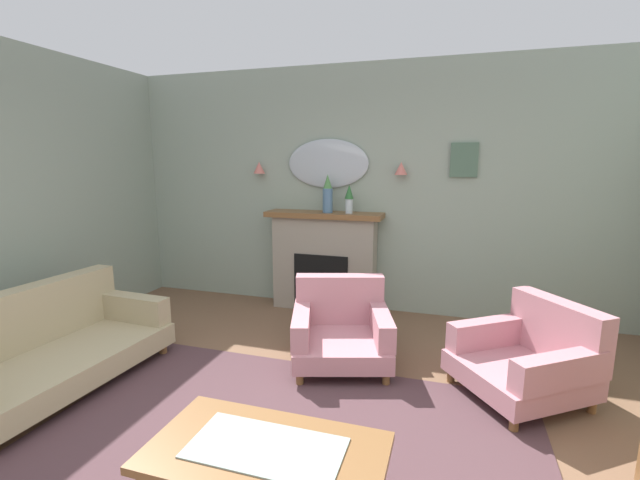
{
  "coord_description": "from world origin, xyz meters",
  "views": [
    {
      "loc": [
        0.94,
        -1.87,
        1.74
      ],
      "look_at": [
        -0.2,
        1.8,
        1.03
      ],
      "focal_mm": 24.08,
      "sensor_mm": 36.0,
      "label": 1
    }
  ],
  "objects_px": {
    "mantel_vase_centre": "(328,195)",
    "framed_picture": "(464,160)",
    "armchair_by_coffee_table": "(530,356)",
    "coffee_table": "(266,459)",
    "wall_mirror": "(328,164)",
    "wall_sconce_right": "(401,168)",
    "mantel_vase_left": "(349,197)",
    "fireplace": "(324,262)",
    "wall_sconce_left": "(259,168)",
    "armchair_near_fireplace": "(341,327)",
    "floral_couch": "(45,348)"
  },
  "relations": [
    {
      "from": "coffee_table",
      "to": "mantel_vase_left",
      "type": "bearing_deg",
      "value": 96.63
    },
    {
      "from": "mantel_vase_left",
      "to": "coffee_table",
      "type": "distance_m",
      "value": 3.23
    },
    {
      "from": "wall_sconce_left",
      "to": "wall_sconce_right",
      "type": "xyz_separation_m",
      "value": [
        1.7,
        0.0,
        0.0
      ]
    },
    {
      "from": "wall_sconce_right",
      "to": "wall_mirror",
      "type": "bearing_deg",
      "value": 176.63
    },
    {
      "from": "mantel_vase_left",
      "to": "armchair_by_coffee_table",
      "type": "distance_m",
      "value": 2.42
    },
    {
      "from": "framed_picture",
      "to": "floral_couch",
      "type": "relative_size",
      "value": 0.2
    },
    {
      "from": "wall_mirror",
      "to": "framed_picture",
      "type": "bearing_deg",
      "value": 0.38
    },
    {
      "from": "wall_sconce_right",
      "to": "floral_couch",
      "type": "distance_m",
      "value": 3.68
    },
    {
      "from": "mantel_vase_centre",
      "to": "armchair_by_coffee_table",
      "type": "height_order",
      "value": "mantel_vase_centre"
    },
    {
      "from": "mantel_vase_centre",
      "to": "framed_picture",
      "type": "distance_m",
      "value": 1.51
    },
    {
      "from": "wall_sconce_right",
      "to": "coffee_table",
      "type": "distance_m",
      "value": 3.44
    },
    {
      "from": "fireplace",
      "to": "wall_sconce_right",
      "type": "relative_size",
      "value": 9.71
    },
    {
      "from": "floral_couch",
      "to": "armchair_near_fireplace",
      "type": "distance_m",
      "value": 2.35
    },
    {
      "from": "mantel_vase_centre",
      "to": "wall_sconce_left",
      "type": "height_order",
      "value": "wall_sconce_left"
    },
    {
      "from": "mantel_vase_centre",
      "to": "floral_couch",
      "type": "bearing_deg",
      "value": -124.15
    },
    {
      "from": "mantel_vase_centre",
      "to": "wall_sconce_left",
      "type": "bearing_deg",
      "value": 172.41
    },
    {
      "from": "floral_couch",
      "to": "armchair_near_fireplace",
      "type": "bearing_deg",
      "value": 28.32
    },
    {
      "from": "fireplace",
      "to": "armchair_near_fireplace",
      "type": "distance_m",
      "value": 1.39
    },
    {
      "from": "framed_picture",
      "to": "coffee_table",
      "type": "xyz_separation_m",
      "value": [
        -0.84,
        -3.24,
        -1.37
      ]
    },
    {
      "from": "mantel_vase_centre",
      "to": "wall_sconce_right",
      "type": "relative_size",
      "value": 3.1
    },
    {
      "from": "mantel_vase_centre",
      "to": "mantel_vase_left",
      "type": "bearing_deg",
      "value": 0.0
    },
    {
      "from": "mantel_vase_left",
      "to": "wall_sconce_left",
      "type": "distance_m",
      "value": 1.2
    },
    {
      "from": "wall_sconce_left",
      "to": "mantel_vase_left",
      "type": "bearing_deg",
      "value": -5.96
    },
    {
      "from": "wall_sconce_right",
      "to": "armchair_near_fireplace",
      "type": "height_order",
      "value": "wall_sconce_right"
    },
    {
      "from": "wall_mirror",
      "to": "armchair_near_fireplace",
      "type": "distance_m",
      "value": 2.05
    },
    {
      "from": "coffee_table",
      "to": "floral_couch",
      "type": "relative_size",
      "value": 0.63
    },
    {
      "from": "floral_couch",
      "to": "mantel_vase_left",
      "type": "bearing_deg",
      "value": 51.86
    },
    {
      "from": "wall_mirror",
      "to": "coffee_table",
      "type": "height_order",
      "value": "wall_mirror"
    },
    {
      "from": "armchair_near_fireplace",
      "to": "framed_picture",
      "type": "bearing_deg",
      "value": 55.46
    },
    {
      "from": "wall_mirror",
      "to": "wall_sconce_right",
      "type": "height_order",
      "value": "wall_mirror"
    },
    {
      "from": "wall_mirror",
      "to": "wall_sconce_left",
      "type": "xyz_separation_m",
      "value": [
        -0.85,
        -0.05,
        -0.05
      ]
    },
    {
      "from": "mantel_vase_centre",
      "to": "armchair_by_coffee_table",
      "type": "relative_size",
      "value": 0.38
    },
    {
      "from": "armchair_near_fireplace",
      "to": "mantel_vase_centre",
      "type": "bearing_deg",
      "value": 111.5
    },
    {
      "from": "armchair_near_fireplace",
      "to": "wall_sconce_right",
      "type": "bearing_deg",
      "value": 76.72
    },
    {
      "from": "wall_mirror",
      "to": "wall_sconce_right",
      "type": "distance_m",
      "value": 0.85
    },
    {
      "from": "wall_mirror",
      "to": "armchair_near_fireplace",
      "type": "bearing_deg",
      "value": -69.11
    },
    {
      "from": "coffee_table",
      "to": "wall_mirror",
      "type": "bearing_deg",
      "value": 101.47
    },
    {
      "from": "framed_picture",
      "to": "armchair_near_fireplace",
      "type": "xyz_separation_m",
      "value": [
        -0.97,
        -1.41,
        -1.44
      ]
    },
    {
      "from": "mantel_vase_left",
      "to": "framed_picture",
      "type": "relative_size",
      "value": 0.9
    },
    {
      "from": "wall_sconce_left",
      "to": "wall_sconce_right",
      "type": "bearing_deg",
      "value": 0.0
    },
    {
      "from": "floral_couch",
      "to": "armchair_near_fireplace",
      "type": "height_order",
      "value": "floral_couch"
    },
    {
      "from": "mantel_vase_centre",
      "to": "wall_mirror",
      "type": "xyz_separation_m",
      "value": [
        -0.05,
        0.17,
        0.35
      ]
    },
    {
      "from": "mantel_vase_centre",
      "to": "armchair_near_fireplace",
      "type": "bearing_deg",
      "value": -68.5
    },
    {
      "from": "coffee_table",
      "to": "armchair_by_coffee_table",
      "type": "distance_m",
      "value": 2.2
    },
    {
      "from": "wall_mirror",
      "to": "fireplace",
      "type": "bearing_deg",
      "value": -90.0
    },
    {
      "from": "wall_sconce_left",
      "to": "armchair_by_coffee_table",
      "type": "height_order",
      "value": "wall_sconce_left"
    },
    {
      "from": "wall_mirror",
      "to": "armchair_near_fireplace",
      "type": "xyz_separation_m",
      "value": [
        0.53,
        -1.4,
        -1.4
      ]
    },
    {
      "from": "wall_sconce_right",
      "to": "coffee_table",
      "type": "height_order",
      "value": "wall_sconce_right"
    },
    {
      "from": "wall_mirror",
      "to": "wall_sconce_right",
      "type": "bearing_deg",
      "value": -3.37
    },
    {
      "from": "wall_mirror",
      "to": "framed_picture",
      "type": "relative_size",
      "value": 2.67
    }
  ]
}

